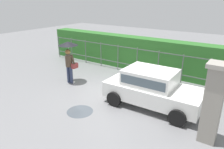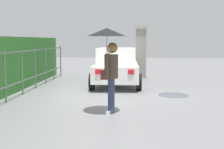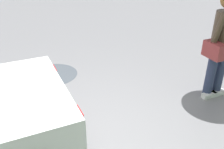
% 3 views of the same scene
% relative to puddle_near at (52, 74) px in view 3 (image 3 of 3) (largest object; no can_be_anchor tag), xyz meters
% --- Properties ---
extents(ground_plane, '(40.00, 40.00, 0.00)m').
position_rel_puddle_near_xyz_m(ground_plane, '(-0.12, 2.14, -0.00)').
color(ground_plane, slate).
extents(puddle_near, '(0.99, 0.99, 0.00)m').
position_rel_puddle_near_xyz_m(puddle_near, '(0.00, 0.00, 0.00)').
color(puddle_near, '#4C545B').
rests_on(puddle_near, ground).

